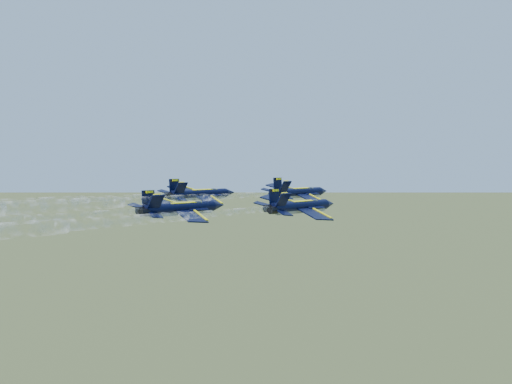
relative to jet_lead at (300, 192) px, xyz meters
The scene contains 4 objects.
jet_lead is the anchor object (origin of this frame).
jet_left 17.10m from the jet_lead, 142.85° to the right, with size 11.64×15.80×4.01m.
jet_right 17.88m from the jet_lead, 64.66° to the right, with size 11.64×15.80×4.01m.
jet_slot 26.66m from the jet_lead, 103.11° to the right, with size 11.64×15.80×4.01m.
Camera 1 is at (39.55, -74.80, 110.52)m, focal length 40.00 mm.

